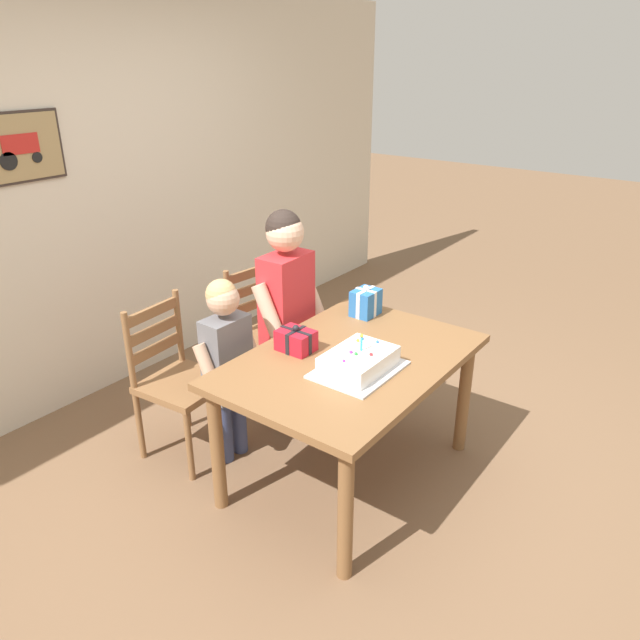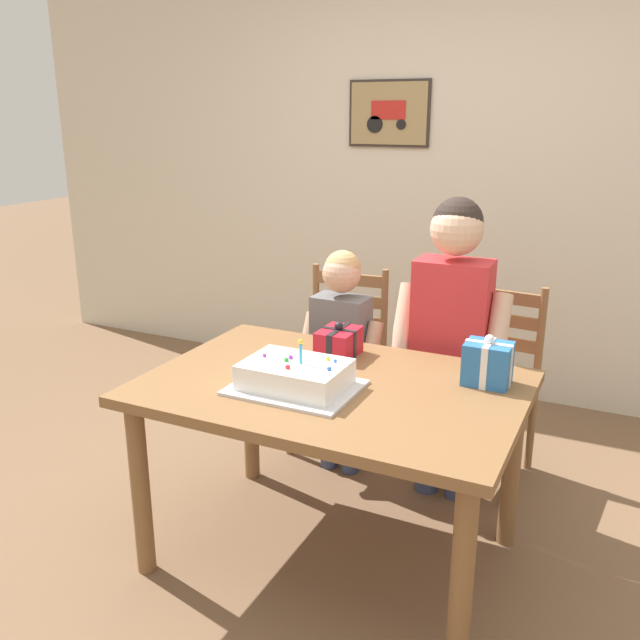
{
  "view_description": "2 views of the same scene",
  "coord_description": "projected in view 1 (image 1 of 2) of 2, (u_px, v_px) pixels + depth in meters",
  "views": [
    {
      "loc": [
        -2.31,
        -1.53,
        2.17
      ],
      "look_at": [
        -0.15,
        0.08,
        0.98
      ],
      "focal_mm": 34.16,
      "sensor_mm": 36.0,
      "label": 1
    },
    {
      "loc": [
        0.96,
        -2.09,
        1.68
      ],
      "look_at": [
        -0.07,
        0.03,
        0.96
      ],
      "focal_mm": 37.96,
      "sensor_mm": 36.0,
      "label": 2
    }
  ],
  "objects": [
    {
      "name": "ground_plane",
      "position": [
        348.0,
        474.0,
        3.41
      ],
      "size": [
        20.0,
        20.0,
        0.0
      ],
      "primitive_type": "plane",
      "color": "brown"
    },
    {
      "name": "back_wall",
      "position": [
        103.0,
        197.0,
        3.95
      ],
      "size": [
        6.4,
        0.11,
        2.6
      ],
      "color": "beige",
      "rests_on": "ground"
    },
    {
      "name": "dining_table",
      "position": [
        350.0,
        374.0,
        3.15
      ],
      "size": [
        1.37,
        0.94,
        0.74
      ],
      "color": "brown",
      "rests_on": "ground"
    },
    {
      "name": "birthday_cake",
      "position": [
        359.0,
        362.0,
        2.96
      ],
      "size": [
        0.44,
        0.34,
        0.19
      ],
      "color": "silver",
      "rests_on": "dining_table"
    },
    {
      "name": "gift_box_red_large",
      "position": [
        366.0,
        302.0,
        3.58
      ],
      "size": [
        0.17,
        0.14,
        0.19
      ],
      "color": "#286BB7",
      "rests_on": "dining_table"
    },
    {
      "name": "gift_box_beside_cake",
      "position": [
        296.0,
        340.0,
        3.17
      ],
      "size": [
        0.15,
        0.19,
        0.15
      ],
      "color": "red",
      "rests_on": "dining_table"
    },
    {
      "name": "chair_left",
      "position": [
        178.0,
        380.0,
        3.44
      ],
      "size": [
        0.46,
        0.46,
        0.92
      ],
      "color": "brown",
      "rests_on": "ground"
    },
    {
      "name": "chair_right",
      "position": [
        267.0,
        334.0,
        4.0
      ],
      "size": [
        0.46,
        0.46,
        0.92
      ],
      "color": "brown",
      "rests_on": "ground"
    },
    {
      "name": "child_older",
      "position": [
        287.0,
        298.0,
        3.62
      ],
      "size": [
        0.49,
        0.28,
        1.36
      ],
      "color": "#38426B",
      "rests_on": "ground"
    },
    {
      "name": "child_younger",
      "position": [
        227.0,
        354.0,
        3.31
      ],
      "size": [
        0.4,
        0.23,
        1.09
      ],
      "color": "#38426B",
      "rests_on": "ground"
    }
  ]
}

